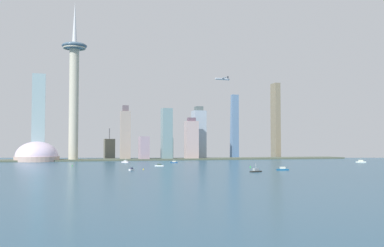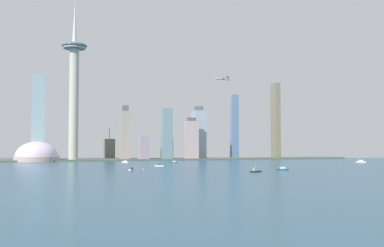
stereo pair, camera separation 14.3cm
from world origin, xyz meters
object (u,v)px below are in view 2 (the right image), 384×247
at_px(skyscraper_3, 125,135).
at_px(boat_2, 361,162).
at_px(boat_0, 159,165).
at_px(channel_buoy_0, 143,169).
at_px(skyscraper_7, 144,148).
at_px(skyscraper_8, 167,134).
at_px(channel_buoy_2, 72,165).
at_px(skyscraper_4, 276,121).
at_px(channel_buoy_1, 250,167).
at_px(observation_tower, 74,81).
at_px(skyscraper_5, 199,134).
at_px(skyscraper_1, 234,126).
at_px(boat_6, 126,162).
at_px(stadium_dome, 37,157).
at_px(airplane, 222,79).
at_px(skyscraper_0, 38,117).
at_px(skyscraper_6, 109,149).
at_px(skyscraper_9, 191,140).
at_px(skyscraper_2, 169,148).
at_px(boat_1, 132,169).
at_px(boat_3, 283,169).
at_px(boat_5, 256,171).
at_px(boat_4, 174,162).

relative_size(skyscraper_3, boat_2, 6.32).
relative_size(boat_0, channel_buoy_0, 6.32).
xyz_separation_m(skyscraper_7, skyscraper_8, (45.09, 5.70, 27.16)).
height_order(skyscraper_3, channel_buoy_2, skyscraper_3).
relative_size(skyscraper_4, channel_buoy_1, 63.55).
height_order(observation_tower, skyscraper_5, observation_tower).
height_order(skyscraper_1, skyscraper_5, skyscraper_1).
bearing_deg(skyscraper_1, boat_6, -144.57).
relative_size(observation_tower, boat_0, 22.94).
height_order(stadium_dome, airplane, airplane).
bearing_deg(skyscraper_4, skyscraper_0, -177.53).
height_order(skyscraper_6, skyscraper_9, skyscraper_9).
bearing_deg(boat_2, skyscraper_7, 164.59).
xyz_separation_m(observation_tower, channel_buoy_2, (-6.36, -204.28, -144.92)).
xyz_separation_m(skyscraper_2, boat_0, (-77.27, -267.52, -21.65)).
relative_size(channel_buoy_0, channel_buoy_2, 0.80).
relative_size(skyscraper_0, boat_2, 9.77).
height_order(skyscraper_5, channel_buoy_0, skyscraper_5).
relative_size(boat_0, boat_1, 1.79).
xyz_separation_m(skyscraper_0, skyscraper_5, (312.37, 4.20, -29.42)).
bearing_deg(skyscraper_8, skyscraper_5, 26.73).
bearing_deg(stadium_dome, boat_3, -51.61).
distance_m(skyscraper_1, skyscraper_9, 160.21).
bearing_deg(skyscraper_3, boat_5, -77.69).
distance_m(skyscraper_2, skyscraper_4, 255.03).
bearing_deg(stadium_dome, boat_6, -33.49).
xyz_separation_m(skyscraper_0, skyscraper_4, (495.69, 21.35, 2.00)).
xyz_separation_m(skyscraper_7, boat_0, (-19.22, -225.67, -21.27)).
bearing_deg(skyscraper_4, boat_6, -156.66).
bearing_deg(channel_buoy_1, observation_tower, 125.48).
bearing_deg(skyscraper_6, channel_buoy_1, -69.06).
relative_size(skyscraper_2, channel_buoy_0, 24.72).
distance_m(skyscraper_9, boat_4, 157.52).
relative_size(skyscraper_4, channel_buoy_0, 81.63).
bearing_deg(skyscraper_1, airplane, -124.38).
height_order(skyscraper_8, channel_buoy_1, skyscraper_8).
bearing_deg(boat_4, channel_buoy_0, -103.41).
relative_size(skyscraper_5, boat_4, 8.90).
bearing_deg(boat_2, skyscraper_1, 125.35).
relative_size(boat_0, boat_5, 0.84).
relative_size(skyscraper_5, boat_0, 8.43).
xyz_separation_m(observation_tower, channel_buoy_1, (214.94, -301.59, -144.88)).
xyz_separation_m(skyscraper_3, channel_buoy_1, (119.15, -312.43, -47.39)).
xyz_separation_m(skyscraper_2, skyscraper_9, (37.16, -34.75, 16.13)).
distance_m(boat_2, channel_buoy_1, 257.58).
bearing_deg(boat_0, channel_buoy_2, -170.78).
bearing_deg(channel_buoy_0, boat_4, 64.99).
xyz_separation_m(skyscraper_8, boat_6, (-91.66, -95.96, -48.28)).
bearing_deg(skyscraper_4, boat_4, -145.67).
distance_m(channel_buoy_0, airplane, 416.54).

